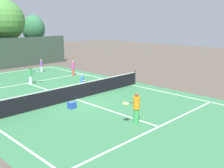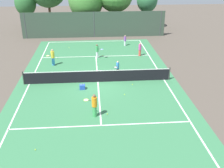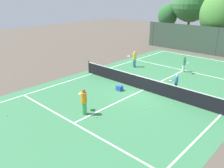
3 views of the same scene
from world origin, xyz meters
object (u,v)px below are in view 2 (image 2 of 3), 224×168
(player_1, at_px, (125,40))
(tennis_ball_0, at_px, (103,56))
(tennis_ball_6, at_px, (132,84))
(tennis_ball_1, at_px, (107,114))
(tennis_ball_4, at_px, (125,94))
(player_4, at_px, (118,67))
(player_0, at_px, (53,57))
(tennis_ball_7, at_px, (153,76))
(tennis_ball_2, at_px, (57,58))
(tennis_ball_3, at_px, (69,48))
(tennis_ball_5, at_px, (35,150))
(ball_crate, at_px, (82,87))
(player_2, at_px, (140,49))
(player_3, at_px, (97,51))
(player_5, at_px, (94,105))

(player_1, xyz_separation_m, tennis_ball_0, (-2.74, -3.46, -0.59))
(player_1, distance_m, tennis_ball_6, 10.76)
(tennis_ball_1, height_order, tennis_ball_4, same)
(player_4, distance_m, tennis_ball_1, 6.80)
(tennis_ball_4, distance_m, tennis_ball_6, 1.90)
(player_0, relative_size, tennis_ball_7, 23.65)
(player_4, bearing_deg, player_1, 78.74)
(tennis_ball_2, bearing_deg, player_4, -39.49)
(player_1, height_order, tennis_ball_1, player_1)
(tennis_ball_3, bearing_deg, tennis_ball_5, -91.91)
(ball_crate, distance_m, tennis_ball_0, 7.97)
(tennis_ball_3, distance_m, tennis_ball_7, 11.71)
(player_2, relative_size, ball_crate, 3.22)
(tennis_ball_7, bearing_deg, player_0, 158.60)
(tennis_ball_6, bearing_deg, player_3, 111.05)
(tennis_ball_3, distance_m, tennis_ball_4, 13.01)
(tennis_ball_6, bearing_deg, ball_crate, -173.26)
(tennis_ball_5, bearing_deg, player_3, 75.72)
(player_4, height_order, tennis_ball_2, player_4)
(tennis_ball_3, bearing_deg, tennis_ball_0, -40.44)
(player_0, relative_size, tennis_ball_4, 23.65)
(tennis_ball_1, height_order, tennis_ball_6, same)
(player_4, bearing_deg, tennis_ball_5, -118.02)
(player_1, distance_m, tennis_ball_4, 12.54)
(tennis_ball_0, bearing_deg, player_3, -137.79)
(player_1, relative_size, player_4, 1.02)
(tennis_ball_7, bearing_deg, player_4, 165.82)
(tennis_ball_7, bearing_deg, player_5, -130.13)
(player_1, height_order, ball_crate, player_1)
(tennis_ball_6, bearing_deg, tennis_ball_5, -129.18)
(player_4, bearing_deg, player_5, -107.42)
(player_5, xyz_separation_m, tennis_ball_0, (1.08, 11.80, -0.77))
(player_4, relative_size, tennis_ball_0, 18.21)
(tennis_ball_0, bearing_deg, player_0, -154.16)
(player_0, height_order, tennis_ball_7, player_0)
(player_0, distance_m, tennis_ball_2, 2.16)
(tennis_ball_4, height_order, tennis_ball_6, same)
(tennis_ball_6, height_order, tennis_ball_7, same)
(tennis_ball_2, bearing_deg, player_0, -93.01)
(player_4, xyz_separation_m, tennis_ball_7, (2.97, -0.75, -0.59))
(tennis_ball_0, bearing_deg, tennis_ball_7, -55.10)
(player_2, bearing_deg, tennis_ball_4, -106.75)
(player_1, xyz_separation_m, tennis_ball_2, (-7.40, -3.75, -0.59))
(tennis_ball_2, height_order, tennis_ball_6, same)
(player_1, bearing_deg, tennis_ball_4, -97.10)
(player_0, distance_m, tennis_ball_7, 9.47)
(player_0, distance_m, ball_crate, 6.15)
(player_1, height_order, tennis_ball_2, player_1)
(tennis_ball_3, xyz_separation_m, tennis_ball_4, (4.83, -12.08, 0.00))
(player_4, bearing_deg, player_2, 59.86)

